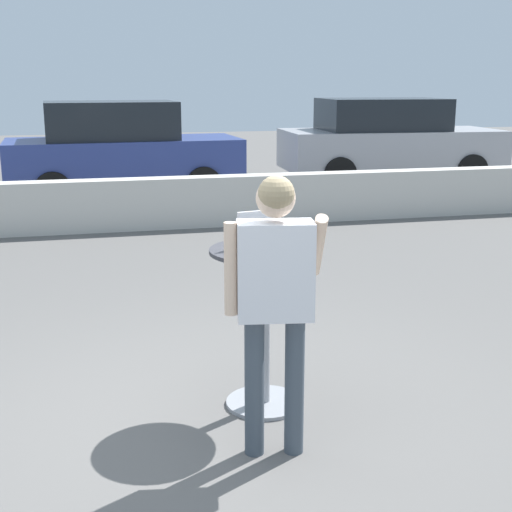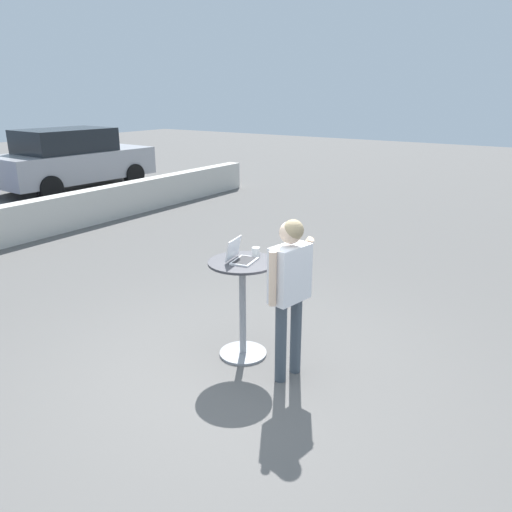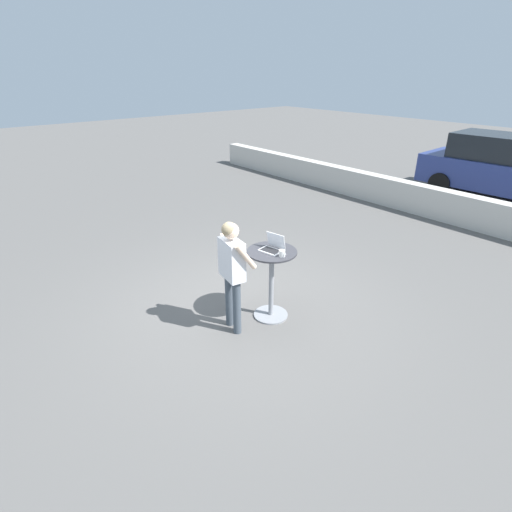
{
  "view_description": "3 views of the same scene",
  "coord_description": "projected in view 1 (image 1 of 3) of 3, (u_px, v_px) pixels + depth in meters",
  "views": [
    {
      "loc": [
        -0.67,
        -3.94,
        2.07
      ],
      "look_at": [
        0.3,
        -0.01,
        1.07
      ],
      "focal_mm": 50.0,
      "sensor_mm": 36.0,
      "label": 1
    },
    {
      "loc": [
        -3.44,
        -2.54,
        2.67
      ],
      "look_at": [
        0.32,
        -0.0,
        1.17
      ],
      "focal_mm": 35.0,
      "sensor_mm": 36.0,
      "label": 2
    },
    {
      "loc": [
        4.07,
        -3.13,
        3.32
      ],
      "look_at": [
        0.17,
        0.14,
        0.91
      ],
      "focal_mm": 28.0,
      "sensor_mm": 36.0,
      "label": 3
    }
  ],
  "objects": [
    {
      "name": "pavement_kerb",
      "position": [
        132.0,
        204.0,
        10.06
      ],
      "size": [
        16.62,
        0.35,
        0.72
      ],
      "color": "beige",
      "rests_on": "ground_plane"
    },
    {
      "name": "parked_car_further_down",
      "position": [
        388.0,
        140.0,
        14.62
      ],
      "size": [
        4.49,
        2.16,
        1.7
      ],
      "color": "#9E9EA3",
      "rests_on": "ground_plane"
    },
    {
      "name": "coffee_mug",
      "position": [
        300.0,
        240.0,
        4.44
      ],
      "size": [
        0.12,
        0.08,
        0.09
      ],
      "color": "white",
      "rests_on": "cafe_table"
    },
    {
      "name": "cafe_table",
      "position": [
        265.0,
        310.0,
        4.52
      ],
      "size": [
        0.69,
        0.69,
        1.05
      ],
      "color": "gray",
      "rests_on": "ground_plane"
    },
    {
      "name": "ground_plane",
      "position": [
        209.0,
        427.0,
        4.37
      ],
      "size": [
        50.0,
        50.0,
        0.0
      ],
      "primitive_type": "plane",
      "color": "#5B5956"
    },
    {
      "name": "parked_car_near_street",
      "position": [
        121.0,
        150.0,
        12.65
      ],
      "size": [
        4.13,
        1.95,
        1.7
      ],
      "color": "navy",
      "rests_on": "ground_plane"
    },
    {
      "name": "laptop",
      "position": [
        263.0,
        240.0,
        4.42
      ],
      "size": [
        0.34,
        0.3,
        0.23
      ],
      "color": "silver",
      "rests_on": "cafe_table"
    },
    {
      "name": "standing_person",
      "position": [
        275.0,
        284.0,
        3.83
      ],
      "size": [
        0.58,
        0.33,
        1.59
      ],
      "color": "#424C56",
      "rests_on": "ground_plane"
    }
  ]
}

